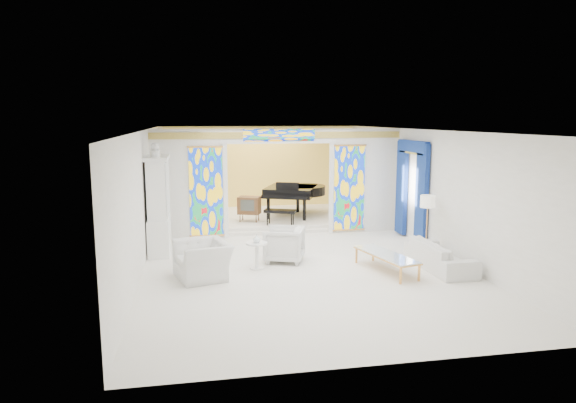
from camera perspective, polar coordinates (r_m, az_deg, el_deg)
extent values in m
plane|color=white|center=(12.78, 0.47, -5.64)|extent=(12.00, 12.00, 0.00)
cube|color=white|center=(12.35, 0.49, 7.93)|extent=(7.00, 12.00, 0.02)
cube|color=white|center=(18.36, -3.08, 3.67)|extent=(7.00, 0.02, 3.00)
cube|color=white|center=(6.80, 10.17, -6.14)|extent=(7.00, 0.02, 3.00)
cube|color=white|center=(12.31, -15.73, 0.56)|extent=(0.02, 12.00, 3.00)
cube|color=white|center=(13.58, 15.14, 1.37)|extent=(0.02, 12.00, 3.00)
cube|color=white|center=(14.24, -11.01, 1.88)|extent=(2.00, 0.18, 3.00)
cube|color=white|center=(15.04, 8.42, 2.34)|extent=(2.00, 0.18, 3.00)
cube|color=white|center=(14.33, -1.04, 7.31)|extent=(3.00, 0.18, 0.40)
cube|color=white|center=(14.19, -6.95, 1.14)|extent=(0.12, 0.06, 2.60)
cube|color=white|center=(14.68, 4.82, 1.45)|extent=(0.12, 0.06, 2.60)
cube|color=white|center=(14.23, -0.98, 6.69)|extent=(3.24, 0.06, 0.12)
cube|color=gold|center=(14.23, -0.98, 7.38)|extent=(7.00, 0.05, 0.18)
cube|color=gold|center=(14.16, -9.09, 1.08)|extent=(0.90, 0.04, 2.40)
cube|color=gold|center=(14.82, 6.81, 1.49)|extent=(0.90, 0.04, 2.40)
cube|color=gold|center=(14.22, -0.97, 7.38)|extent=(2.00, 0.04, 0.34)
cube|color=white|center=(16.70, -2.20, -1.78)|extent=(6.80, 3.80, 0.18)
cube|color=#FBDF57|center=(18.25, -3.03, 3.63)|extent=(6.70, 0.10, 2.90)
cylinder|color=#DD9C4D|center=(16.34, -1.50, 6.67)|extent=(0.48, 0.48, 0.30)
cube|color=navy|center=(13.60, 14.64, 0.77)|extent=(0.12, 0.55, 2.60)
cube|color=navy|center=(14.78, 12.52, 1.51)|extent=(0.12, 0.55, 2.60)
cube|color=navy|center=(14.07, 13.72, 6.00)|extent=(0.14, 1.70, 0.30)
cube|color=#E3CB50|center=(14.08, 13.70, 5.31)|extent=(0.12, 1.50, 0.06)
cube|color=white|center=(13.07, -14.07, -3.56)|extent=(0.50, 1.40, 0.90)
cube|color=white|center=(12.87, -14.27, 1.44)|extent=(0.44, 1.30, 1.40)
cube|color=white|center=(12.85, -13.25, 1.47)|extent=(0.01, 1.20, 1.30)
cube|color=white|center=(12.79, -14.41, 4.72)|extent=(0.56, 1.46, 0.08)
cylinder|color=white|center=(12.43, -14.53, 5.15)|extent=(0.22, 0.22, 0.16)
sphere|color=white|center=(12.42, -14.56, 5.89)|extent=(0.20, 0.20, 0.20)
imported|color=white|center=(10.84, -9.44, -6.43)|extent=(1.29, 1.39, 0.76)
imported|color=white|center=(11.90, -0.44, -4.78)|extent=(1.11, 1.10, 0.80)
imported|color=white|center=(11.85, 16.56, -5.75)|extent=(0.83, 2.05, 0.59)
cylinder|color=white|center=(11.29, -3.50, -4.65)|extent=(0.49, 0.49, 0.03)
cylinder|color=white|center=(11.37, -3.49, -6.06)|extent=(0.08, 0.08, 0.56)
cylinder|color=white|center=(11.44, -3.48, -7.38)|extent=(0.33, 0.33, 0.03)
imported|color=white|center=(11.27, -3.51, -4.12)|extent=(0.17, 0.17, 0.18)
cube|color=white|center=(11.31, 10.85, -5.81)|extent=(0.92, 1.83, 0.04)
cube|color=#DD9C4D|center=(11.31, 10.85, -5.91)|extent=(0.96, 1.86, 0.03)
cube|color=#DD9C4D|center=(10.58, 12.40, -8.04)|extent=(0.05, 0.05, 0.36)
cube|color=#DD9C4D|center=(10.85, 14.36, -7.68)|extent=(0.05, 0.05, 0.36)
cube|color=#DD9C4D|center=(11.91, 7.61, -5.95)|extent=(0.05, 0.05, 0.36)
cube|color=#DD9C4D|center=(12.15, 9.45, -5.69)|extent=(0.05, 0.05, 0.36)
cylinder|color=#DD9C4D|center=(12.95, 15.03, -5.70)|extent=(0.30, 0.30, 0.03)
cylinder|color=#DD9C4D|center=(12.80, 15.15, -2.87)|extent=(0.03, 0.03, 1.34)
cylinder|color=white|center=(12.69, 15.27, 0.01)|extent=(0.43, 0.43, 0.29)
cube|color=black|center=(16.44, 0.34, 1.15)|extent=(2.00, 2.06, 0.29)
cylinder|color=black|center=(16.73, 1.63, 1.29)|extent=(1.95, 1.95, 0.29)
cube|color=black|center=(15.55, -0.36, 0.52)|extent=(1.41, 0.82, 0.10)
cube|color=beige|center=(15.46, -0.42, 0.55)|extent=(1.24, 0.59, 0.03)
cube|color=black|center=(15.86, -0.08, 1.68)|extent=(0.68, 0.31, 0.26)
cube|color=black|center=(15.00, -0.86, -1.08)|extent=(1.00, 0.69, 0.08)
cylinder|color=black|center=(15.94, -2.20, -0.81)|extent=(0.14, 0.14, 0.64)
cylinder|color=black|center=(15.71, 1.83, -0.96)|extent=(0.14, 0.14, 0.64)
cylinder|color=black|center=(17.09, 1.09, -0.12)|extent=(0.14, 0.14, 0.64)
cube|color=brown|center=(15.60, -4.33, -0.41)|extent=(0.76, 0.64, 0.52)
cube|color=#3A3F3C|center=(15.38, -4.54, -0.43)|extent=(0.40, 0.17, 0.34)
cone|color=brown|center=(15.58, -5.35, -1.85)|extent=(0.05, 0.05, 0.23)
cone|color=brown|center=(15.46, -3.56, -1.92)|extent=(0.05, 0.05, 0.23)
cone|color=brown|center=(15.88, -5.05, -1.63)|extent=(0.05, 0.05, 0.23)
cone|color=brown|center=(15.76, -3.28, -1.70)|extent=(0.05, 0.05, 0.23)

